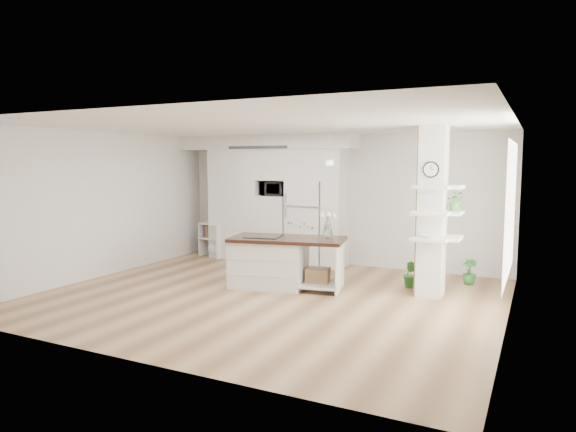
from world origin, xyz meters
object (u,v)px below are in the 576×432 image
Objects in this scene: kitchen_island at (276,261)px; bookshelf at (215,242)px; floor_plant_a at (411,274)px; refrigerator at (307,223)px.

kitchen_island is 3.15m from bookshelf.
bookshelf reaches higher than floor_plant_a.
bookshelf is at bearing 168.80° from floor_plant_a.
refrigerator is 0.85× the size of kitchen_island.
kitchen_island is at bearing -81.02° from refrigerator.
refrigerator reaches higher than kitchen_island.
bookshelf is (-2.54, 1.87, -0.12)m from kitchen_island.
refrigerator reaches higher than floor_plant_a.
bookshelf is 4.73m from floor_plant_a.
refrigerator is 2.27× the size of bookshelf.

